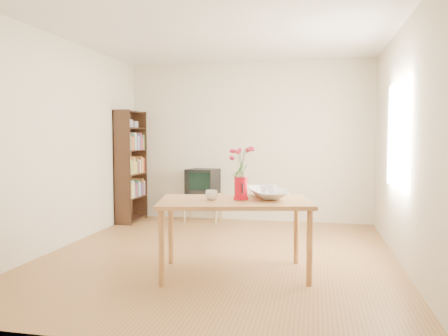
% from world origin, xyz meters
% --- Properties ---
extents(room, '(4.50, 4.50, 4.50)m').
position_xyz_m(room, '(0.03, 0.00, 1.30)').
color(room, brown).
rests_on(room, ground).
extents(table, '(1.62, 1.13, 0.75)m').
position_xyz_m(table, '(0.30, -0.64, 0.67)').
color(table, '#986334').
rests_on(table, ground).
extents(tv_stand, '(0.60, 0.45, 0.46)m').
position_xyz_m(tv_stand, '(-0.70, 1.97, 0.39)').
color(tv_stand, tan).
rests_on(tv_stand, ground).
extents(bookshelf, '(0.28, 0.70, 1.80)m').
position_xyz_m(bookshelf, '(-1.85, 1.75, 0.84)').
color(bookshelf, black).
rests_on(bookshelf, ground).
extents(pitcher, '(0.15, 0.23, 0.23)m').
position_xyz_m(pitcher, '(0.36, -0.59, 0.85)').
color(pitcher, red).
rests_on(pitcher, table).
extents(flowers, '(0.26, 0.26, 0.37)m').
position_xyz_m(flowers, '(0.36, -0.59, 1.15)').
color(flowers, '#DE3454').
rests_on(flowers, pitcher).
extents(mug, '(0.17, 0.17, 0.10)m').
position_xyz_m(mug, '(0.08, -0.68, 0.80)').
color(mug, white).
rests_on(mug, table).
extents(bowl, '(0.67, 0.67, 0.50)m').
position_xyz_m(bowl, '(0.60, -0.37, 1.00)').
color(bowl, white).
rests_on(bowl, table).
extents(teacup_a, '(0.10, 0.10, 0.06)m').
position_xyz_m(teacup_a, '(0.56, -0.37, 0.95)').
color(teacup_a, white).
rests_on(teacup_a, bowl).
extents(teacup_b, '(0.09, 0.09, 0.07)m').
position_xyz_m(teacup_b, '(0.64, -0.35, 0.95)').
color(teacup_b, white).
rests_on(teacup_b, bowl).
extents(television, '(0.53, 0.50, 0.40)m').
position_xyz_m(television, '(-0.70, 1.98, 0.66)').
color(television, black).
rests_on(television, tv_stand).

